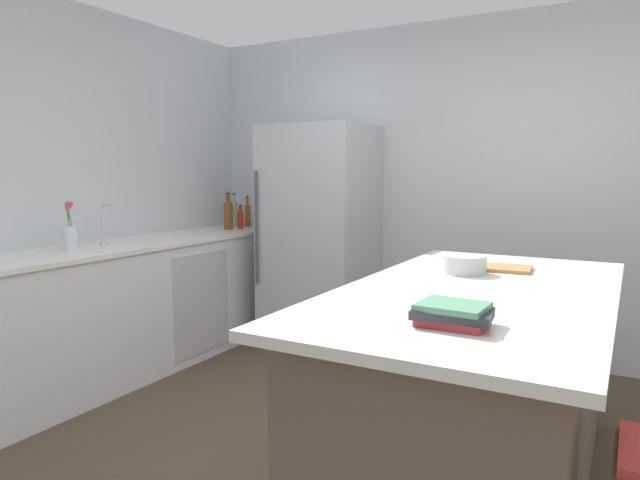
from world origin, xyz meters
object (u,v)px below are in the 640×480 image
(kitchen_island, at_px, (475,388))
(gin_bottle, at_px, (234,214))
(refrigerator, at_px, (320,237))
(vinegar_bottle, at_px, (247,214))
(whiskey_bottle, at_px, (228,215))
(cutting_board, at_px, (497,268))
(sink_faucet, at_px, (104,222))
(mixing_bowl, at_px, (464,265))
(cookbook_stack, at_px, (452,314))
(flower_vase, at_px, (70,235))
(hot_sauce_bottle, at_px, (241,219))

(kitchen_island, height_order, gin_bottle, gin_bottle)
(refrigerator, relative_size, vinegar_bottle, 6.44)
(whiskey_bottle, height_order, cutting_board, whiskey_bottle)
(kitchen_island, height_order, whiskey_bottle, whiskey_bottle)
(gin_bottle, bearing_deg, vinegar_bottle, 50.51)
(kitchen_island, distance_m, sink_faucet, 2.67)
(refrigerator, xyz_separation_m, gin_bottle, (-0.93, 0.06, 0.15))
(gin_bottle, bearing_deg, mixing_bowl, -27.79)
(kitchen_island, height_order, vinegar_bottle, vinegar_bottle)
(whiskey_bottle, bearing_deg, refrigerator, 8.92)
(refrigerator, height_order, cookbook_stack, refrigerator)
(flower_vase, bearing_deg, gin_bottle, 91.83)
(sink_faucet, relative_size, cutting_board, 0.84)
(kitchen_island, height_order, sink_faucet, sink_faucet)
(sink_faucet, bearing_deg, refrigerator, 56.61)
(whiskey_bottle, xyz_separation_m, mixing_bowl, (2.36, -1.10, -0.09))
(sink_faucet, bearing_deg, hot_sauce_bottle, 84.37)
(sink_faucet, relative_size, gin_bottle, 0.98)
(gin_bottle, xyz_separation_m, cookbook_stack, (2.67, -2.27, -0.09))
(kitchen_island, bearing_deg, cookbook_stack, -83.95)
(gin_bottle, bearing_deg, refrigerator, -3.77)
(refrigerator, distance_m, mixing_bowl, 1.96)
(kitchen_island, relative_size, hot_sauce_bottle, 10.09)
(sink_faucet, distance_m, vinegar_bottle, 1.55)
(kitchen_island, xyz_separation_m, whiskey_bottle, (-2.52, 1.42, 0.59))
(mixing_bowl, bearing_deg, whiskey_bottle, 155.08)
(cookbook_stack, bearing_deg, sink_faucet, 162.85)
(kitchen_island, relative_size, whiskey_bottle, 6.67)
(vinegar_bottle, distance_m, whiskey_bottle, 0.29)
(whiskey_bottle, bearing_deg, flower_vase, -91.19)
(vinegar_bottle, height_order, cutting_board, vinegar_bottle)
(gin_bottle, bearing_deg, cookbook_stack, -40.36)
(hot_sauce_bottle, bearing_deg, cookbook_stack, -40.73)
(whiskey_bottle, xyz_separation_m, cutting_board, (2.48, -0.89, -0.13))
(vinegar_bottle, bearing_deg, flower_vase, -90.73)
(gin_bottle, xyz_separation_m, cutting_board, (2.57, -1.09, -0.12))
(refrigerator, height_order, sink_faucet, refrigerator)
(hot_sauce_bottle, bearing_deg, mixing_bowl, -27.39)
(sink_faucet, height_order, whiskey_bottle, whiskey_bottle)
(gin_bottle, xyz_separation_m, whiskey_bottle, (0.09, -0.19, 0.01))
(kitchen_island, bearing_deg, sink_faucet, 176.39)
(vinegar_bottle, distance_m, cookbook_stack, 3.51)
(refrigerator, xyz_separation_m, mixing_bowl, (1.52, -1.23, 0.07))
(cutting_board, bearing_deg, whiskey_bottle, 160.21)
(refrigerator, xyz_separation_m, whiskey_bottle, (-0.84, -0.13, 0.16))
(mixing_bowl, bearing_deg, hot_sauce_bottle, 152.61)
(hot_sauce_bottle, relative_size, cutting_board, 0.59)
(gin_bottle, distance_m, hot_sauce_bottle, 0.18)
(kitchen_island, relative_size, cookbook_stack, 7.81)
(flower_vase, distance_m, hot_sauce_bottle, 1.66)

